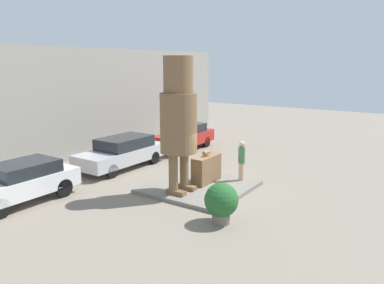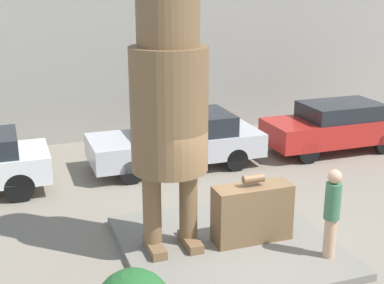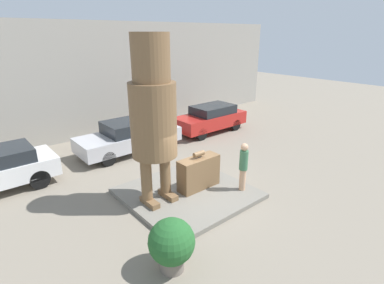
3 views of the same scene
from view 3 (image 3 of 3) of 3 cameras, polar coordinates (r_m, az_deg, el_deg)
The scene contains 9 objects.
ground_plane at distance 10.58m, azimuth -0.86°, elevation -10.07°, with size 60.00×60.00×0.00m, color gray.
pedestal at distance 10.55m, azimuth -0.86°, elevation -9.71°, with size 4.03×3.89×0.15m.
building_backdrop at distance 16.78m, azimuth -20.00°, elevation 10.83°, with size 28.00×0.60×5.91m.
statue_figure at distance 8.95m, azimuth -7.45°, elevation 6.17°, with size 1.40×1.40×5.19m.
giant_suitcase at distance 10.49m, azimuth 1.28°, elevation -5.84°, with size 1.55×0.55×1.37m.
tourist at distance 10.34m, azimuth 9.77°, elevation -4.32°, with size 0.29×0.29×1.72m.
parked_car_silver at distance 14.30m, azimuth -11.65°, elevation 1.25°, with size 4.78×1.88×1.51m.
parked_car_red at distance 16.96m, azimuth 3.58°, elevation 4.61°, with size 4.25×1.73×1.50m.
planter_pot at distance 7.32m, azimuth -3.91°, elevation -18.67°, with size 1.11×1.11×1.34m.
Camera 3 is at (-5.79, -7.09, 5.32)m, focal length 28.00 mm.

